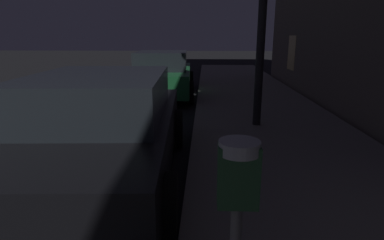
% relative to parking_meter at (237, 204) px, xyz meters
% --- Properties ---
extents(parking_meter, '(0.19, 0.19, 1.30)m').
position_rel_parking_meter_xyz_m(parking_meter, '(0.00, 0.00, 0.00)').
color(parking_meter, '#59595B').
rests_on(parking_meter, sidewalk).
extents(car_black, '(2.28, 4.27, 1.43)m').
position_rel_parking_meter_xyz_m(car_black, '(-1.53, 2.59, -0.42)').
color(car_black, black).
rests_on(car_black, ground).
extents(car_green, '(2.13, 4.37, 1.43)m').
position_rel_parking_meter_xyz_m(car_green, '(-1.53, 8.75, -0.43)').
color(car_green, '#19592D').
rests_on(car_green, ground).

